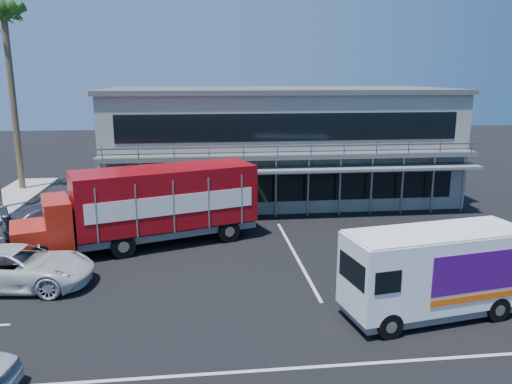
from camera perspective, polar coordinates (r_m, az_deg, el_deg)
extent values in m
plane|color=black|center=(20.28, 0.55, -10.41)|extent=(120.00, 120.00, 0.00)
cube|color=gray|center=(34.17, 2.45, 5.41)|extent=(22.00, 10.00, 7.00)
cube|color=#515454|center=(33.87, 2.51, 11.54)|extent=(22.40, 10.40, 0.30)
cube|color=#515454|center=(28.70, 4.20, 4.10)|extent=(22.00, 1.20, 0.25)
cube|color=gray|center=(28.09, 4.42, 4.93)|extent=(22.00, 0.08, 0.90)
cube|color=slate|center=(28.53, 4.28, 2.61)|extent=(22.00, 1.80, 0.15)
cube|color=black|center=(29.64, 3.92, 0.45)|extent=(20.00, 0.06, 1.60)
cube|color=black|center=(29.06, 4.03, 7.39)|extent=(20.00, 0.06, 1.60)
cylinder|color=brown|center=(39.14, -25.95, 8.78)|extent=(0.44, 0.44, 12.00)
sphere|color=#194A15|center=(39.30, -26.90, 17.80)|extent=(1.10, 1.10, 1.10)
cube|color=#B51D0E|center=(24.18, -24.43, -4.96)|extent=(2.23, 2.80, 1.30)
cube|color=#B51D0E|center=(24.04, -21.74, -3.32)|extent=(1.91, 2.91, 2.27)
cube|color=black|center=(23.88, -21.87, -1.82)|extent=(0.81, 2.19, 0.76)
cube|color=maroon|center=(24.64, -10.31, -0.50)|extent=(9.06, 5.39, 2.81)
cube|color=slate|center=(25.08, -10.15, -4.22)|extent=(8.93, 5.01, 0.32)
cube|color=white|center=(23.39, -9.40, -1.47)|extent=(7.53, 2.64, 0.92)
cube|color=white|center=(25.95, -11.11, -0.09)|extent=(7.53, 2.64, 0.92)
cylinder|color=black|center=(23.21, -23.41, -6.95)|extent=(1.15, 0.63, 1.12)
cylinder|color=black|center=(25.47, -23.68, -5.22)|extent=(1.15, 0.63, 1.12)
cylinder|color=black|center=(23.53, -14.95, -6.01)|extent=(1.15, 0.63, 1.12)
cylinder|color=black|center=(25.76, -15.97, -4.40)|extent=(1.15, 0.63, 1.12)
cylinder|color=black|center=(24.91, -3.14, -4.49)|extent=(1.15, 0.63, 1.12)
cylinder|color=black|center=(27.03, -5.09, -3.10)|extent=(1.15, 0.63, 1.12)
cube|color=white|center=(18.16, 19.80, -8.17)|extent=(6.55, 3.18, 2.51)
cube|color=slate|center=(18.69, 19.46, -12.15)|extent=(6.26, 2.92, 0.31)
cube|color=black|center=(16.49, 10.96, -8.79)|extent=(0.36, 1.75, 0.85)
cube|color=white|center=(17.75, 20.12, -4.31)|extent=(6.42, 3.11, 0.07)
cube|color=#460C6C|center=(17.73, 23.81, -8.43)|extent=(3.18, 0.57, 1.34)
cube|color=#460C6C|center=(19.33, 19.69, -6.30)|extent=(3.18, 0.57, 1.34)
cube|color=#F2590C|center=(18.06, 23.56, -11.09)|extent=(3.18, 0.56, 0.22)
cylinder|color=black|center=(16.80, 14.98, -14.53)|extent=(0.90, 0.42, 0.86)
cylinder|color=black|center=(18.27, 11.86, -12.00)|extent=(0.90, 0.42, 0.86)
cylinder|color=black|center=(19.13, 25.86, -11.92)|extent=(0.90, 0.42, 0.86)
cylinder|color=black|center=(20.43, 22.29, -9.97)|extent=(0.90, 0.42, 0.86)
imported|color=silver|center=(21.80, -25.62, -7.76)|extent=(6.08, 3.29, 1.62)
imported|color=#303640|center=(27.97, -21.23, -2.81)|extent=(6.26, 4.37, 1.68)
imported|color=gray|center=(31.01, -19.77, -1.43)|extent=(4.32, 2.10, 1.42)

